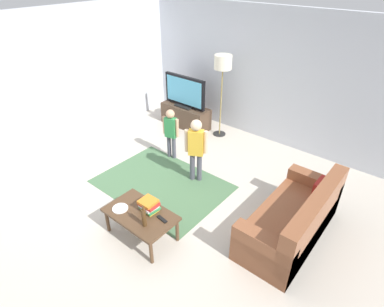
{
  "coord_description": "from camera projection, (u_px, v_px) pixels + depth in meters",
  "views": [
    {
      "loc": [
        2.8,
        -2.79,
        3.38
      ],
      "look_at": [
        0.0,
        0.6,
        0.65
      ],
      "focal_mm": 29.23,
      "sensor_mm": 36.0,
      "label": 1
    }
  ],
  "objects": [
    {
      "name": "bottle",
      "position": [
        144.0,
        217.0,
        4.02
      ],
      "size": [
        0.06,
        0.06,
        0.33
      ],
      "color": "#4C3319",
      "rests_on": "coffee_table"
    },
    {
      "name": "plate",
      "position": [
        120.0,
        208.0,
        4.36
      ],
      "size": [
        0.22,
        0.22,
        0.02
      ],
      "color": "white",
      "rests_on": "coffee_table"
    },
    {
      "name": "coffee_table",
      "position": [
        141.0,
        216.0,
        4.32
      ],
      "size": [
        1.0,
        0.6,
        0.42
      ],
      "color": "#513823",
      "rests_on": "ground"
    },
    {
      "name": "area_rug",
      "position": [
        162.0,
        184.0,
        5.53
      ],
      "size": [
        2.2,
        1.6,
        0.01
      ],
      "primitive_type": "cube",
      "color": "#4C724C",
      "rests_on": "ground"
    },
    {
      "name": "couch",
      "position": [
        296.0,
        222.0,
        4.33
      ],
      "size": [
        0.8,
        1.8,
        0.86
      ],
      "color": "brown",
      "rests_on": "ground"
    },
    {
      "name": "tv_remote",
      "position": [
        162.0,
        219.0,
        4.18
      ],
      "size": [
        0.17,
        0.07,
        0.02
      ],
      "primitive_type": "cube",
      "rotation": [
        0.0,
        0.0,
        -0.11
      ],
      "color": "black",
      "rests_on": "coffee_table"
    },
    {
      "name": "book_stack",
      "position": [
        149.0,
        205.0,
        4.3
      ],
      "size": [
        0.28,
        0.23,
        0.17
      ],
      "color": "yellow",
      "rests_on": "coffee_table"
    },
    {
      "name": "tv_stand",
      "position": [
        186.0,
        116.0,
        7.37
      ],
      "size": [
        1.2,
        0.44,
        0.5
      ],
      "color": "#4C3828",
      "rests_on": "ground"
    },
    {
      "name": "ground",
      "position": [
        169.0,
        202.0,
        5.12
      ],
      "size": [
        7.8,
        7.8,
        0.0
      ],
      "primitive_type": "plane",
      "color": "beige"
    },
    {
      "name": "child_near_tv",
      "position": [
        171.0,
        130.0,
        5.97
      ],
      "size": [
        0.34,
        0.17,
        1.03
      ],
      "color": "#4C4C59",
      "rests_on": "ground"
    },
    {
      "name": "wall_left",
      "position": [
        53.0,
        83.0,
        6.04
      ],
      "size": [
        0.12,
        6.0,
        2.7
      ],
      "primitive_type": "cube",
      "color": "silver",
      "rests_on": "ground"
    },
    {
      "name": "child_center",
      "position": [
        196.0,
        145.0,
        5.28
      ],
      "size": [
        0.36,
        0.25,
        1.18
      ],
      "color": "#4C4C59",
      "rests_on": "ground"
    },
    {
      "name": "wall_back",
      "position": [
        267.0,
        77.0,
        6.38
      ],
      "size": [
        6.0,
        0.12,
        2.7
      ],
      "primitive_type": "cube",
      "color": "silver",
      "rests_on": "ground"
    },
    {
      "name": "tv",
      "position": [
        185.0,
        92.0,
        7.03
      ],
      "size": [
        1.1,
        0.28,
        0.71
      ],
      "color": "black",
      "rests_on": "tv_stand"
    },
    {
      "name": "floor_lamp",
      "position": [
        223.0,
        67.0,
        6.3
      ],
      "size": [
        0.36,
        0.36,
        1.78
      ],
      "color": "#262626",
      "rests_on": "ground"
    }
  ]
}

